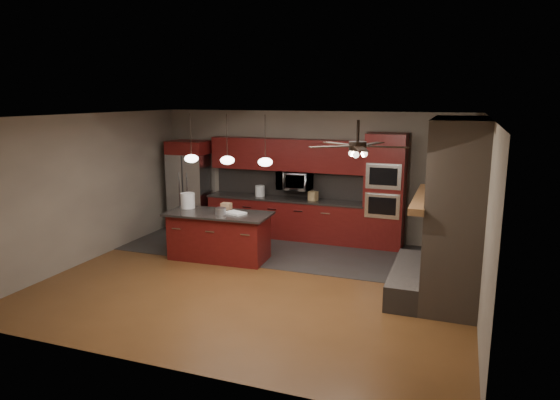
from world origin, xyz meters
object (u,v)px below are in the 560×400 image
at_px(cardboard_box, 226,206).
at_px(paint_can, 221,211).
at_px(kitchen_island, 219,236).
at_px(counter_box, 313,196).
at_px(counter_bucket, 260,191).
at_px(oven_tower, 385,191).
at_px(refrigerator, 191,186).
at_px(white_bucket, 188,201).
at_px(paint_tray, 236,213).
at_px(microwave, 295,180).

bearing_deg(cardboard_box, paint_can, -74.35).
relative_size(kitchen_island, counter_box, 10.17).
distance_m(kitchen_island, counter_bucket, 1.96).
relative_size(oven_tower, counter_box, 11.82).
bearing_deg(paint_can, counter_box, 57.50).
height_order(refrigerator, white_bucket, refrigerator).
bearing_deg(cardboard_box, paint_tray, -40.17).
relative_size(oven_tower, white_bucket, 7.87).
bearing_deg(counter_box, cardboard_box, -112.21).
relative_size(microwave, white_bucket, 2.42).
xyz_separation_m(microwave, counter_box, (0.45, -0.10, -0.30)).
relative_size(microwave, paint_tray, 1.99).
relative_size(oven_tower, refrigerator, 1.13).
height_order(microwave, kitchen_island, microwave).
relative_size(refrigerator, white_bucket, 6.96).
relative_size(refrigerator, kitchen_island, 1.03).
relative_size(refrigerator, cardboard_box, 10.82).
bearing_deg(counter_bucket, oven_tower, -0.15).
distance_m(white_bucket, paint_can, 0.93).
bearing_deg(refrigerator, counter_box, 0.60).
xyz_separation_m(kitchen_island, paint_tray, (0.35, 0.03, 0.47)).
xyz_separation_m(oven_tower, white_bucket, (-3.64, -1.70, -0.12)).
distance_m(microwave, counter_bucket, 0.86).
bearing_deg(refrigerator, microwave, 2.95).
xyz_separation_m(microwave, refrigerator, (-2.54, -0.13, -0.25)).
bearing_deg(kitchen_island, counter_bucket, 84.78).
xyz_separation_m(kitchen_island, paint_can, (0.11, -0.12, 0.52)).
relative_size(paint_can, counter_box, 0.99).
xyz_separation_m(refrigerator, counter_box, (3.00, 0.03, -0.05)).
height_order(cardboard_box, counter_bucket, counter_bucket).
distance_m(oven_tower, microwave, 1.98).
bearing_deg(paint_tray, microwave, 94.50).
height_order(microwave, counter_box, microwave).
height_order(refrigerator, paint_tray, refrigerator).
bearing_deg(paint_tray, white_bucket, -166.66).
distance_m(cardboard_box, counter_box, 2.01).
bearing_deg(counter_bucket, paint_can, -89.35).
bearing_deg(kitchen_island, oven_tower, 30.58).
height_order(refrigerator, cardboard_box, refrigerator).
bearing_deg(white_bucket, cardboard_box, 12.95).
xyz_separation_m(microwave, cardboard_box, (-0.90, -1.58, -0.32)).
height_order(microwave, counter_bucket, microwave).
bearing_deg(paint_can, oven_tower, 35.76).
bearing_deg(oven_tower, paint_can, -144.24).
height_order(refrigerator, counter_box, refrigerator).
bearing_deg(oven_tower, microwave, 178.34).
distance_m(white_bucket, paint_tray, 1.13).
height_order(microwave, cardboard_box, microwave).
relative_size(oven_tower, microwave, 3.25).
xyz_separation_m(microwave, white_bucket, (-1.66, -1.76, -0.23)).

